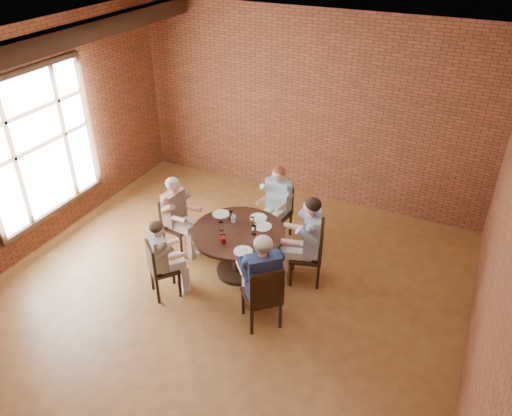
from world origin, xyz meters
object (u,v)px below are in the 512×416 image
at_px(chair_c, 174,222).
at_px(chair_e, 264,295).
at_px(diner_b, 277,204).
at_px(chair_d, 159,267).
at_px(dining_table, 239,243).
at_px(diner_c, 178,215).
at_px(diner_e, 262,280).
at_px(chair_a, 313,251).
at_px(diner_a, 307,240).
at_px(diner_d, 163,259).
at_px(smartphone, 248,249).
at_px(chair_b, 279,209).

height_order(chair_c, chair_e, chair_e).
bearing_deg(diner_b, chair_d, -107.18).
xyz_separation_m(chair_c, chair_d, (0.43, -1.05, -0.02)).
bearing_deg(dining_table, diner_c, 173.76).
bearing_deg(chair_d, diner_e, -135.21).
height_order(diner_b, diner_e, diner_e).
height_order(chair_a, chair_d, chair_a).
distance_m(diner_a, chair_d, 2.11).
height_order(diner_b, diner_c, same).
distance_m(diner_d, smartphone, 1.18).
bearing_deg(diner_a, diner_e, -27.66).
relative_size(chair_b, chair_c, 1.00).
relative_size(chair_b, diner_b, 0.71).
distance_m(diner_b, diner_e, 2.00).
distance_m(chair_a, diner_a, 0.20).
height_order(chair_c, smartphone, chair_c).
relative_size(chair_a, diner_a, 0.70).
bearing_deg(chair_b, chair_c, -135.04).
xyz_separation_m(chair_b, diner_e, (0.59, -1.98, 0.20)).
distance_m(chair_a, diner_e, 1.15).
bearing_deg(chair_b, diner_b, -90.00).
relative_size(chair_c, smartphone, 7.31).
bearing_deg(chair_c, diner_e, -109.23).
xyz_separation_m(dining_table, diner_d, (-0.73, -0.86, 0.08)).
bearing_deg(smartphone, chair_d, -149.22).
bearing_deg(chair_d, diner_c, -31.14).
distance_m(diner_c, diner_e, 2.08).
bearing_deg(chair_b, chair_d, -106.61).
xyz_separation_m(chair_a, chair_d, (-1.82, -1.22, -0.04)).
distance_m(chair_c, diner_e, 2.16).
height_order(chair_b, diner_e, diner_e).
xyz_separation_m(diner_b, chair_c, (-1.34, -0.98, -0.15)).
height_order(chair_d, diner_d, diner_d).
xyz_separation_m(chair_a, diner_d, (-1.77, -1.17, 0.09)).
height_order(diner_a, diner_e, diner_a).
relative_size(chair_a, chair_c, 1.06).
xyz_separation_m(chair_a, chair_c, (-2.25, -0.17, -0.02)).
relative_size(dining_table, chair_a, 1.41).
bearing_deg(chair_d, chair_e, -137.87).
bearing_deg(diner_a, chair_d, -71.48).
bearing_deg(chair_a, diner_e, -31.82).
height_order(diner_c, diner_d, diner_c).
xyz_separation_m(dining_table, diner_c, (-1.13, 0.12, 0.11)).
distance_m(diner_b, diner_c, 1.60).
bearing_deg(chair_a, chair_e, -27.99).
relative_size(chair_a, diner_d, 0.79).
bearing_deg(chair_e, chair_c, -69.25).
xyz_separation_m(dining_table, diner_b, (0.13, 1.11, 0.11)).
bearing_deg(diner_a, diner_d, -72.00).
relative_size(chair_b, smartphone, 7.31).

